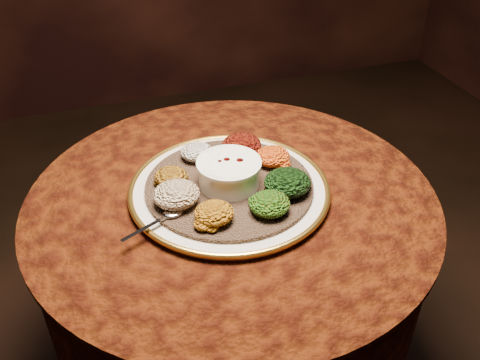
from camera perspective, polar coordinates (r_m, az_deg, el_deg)
name	(u,v)px	position (r m, az deg, el deg)	size (l,w,h in m)	color
table	(232,252)	(1.37, -0.82, -7.65)	(0.96, 0.96, 0.73)	black
platter	(229,189)	(1.25, -1.15, -1.00)	(0.47, 0.47, 0.02)	silver
injera	(229,186)	(1.24, -1.16, -0.60)	(0.39, 0.39, 0.01)	brown
stew_bowl	(229,171)	(1.22, -1.18, 0.94)	(0.15, 0.15, 0.06)	white
spoon	(168,215)	(1.15, -7.66, -3.76)	(0.14, 0.08, 0.01)	silver
portion_ayib	(197,152)	(1.32, -4.64, 3.01)	(0.08, 0.08, 0.04)	white
portion_kitfo	(241,145)	(1.33, 0.16, 3.76)	(0.10, 0.09, 0.05)	black
portion_tikil	(272,156)	(1.30, 3.49, 2.54)	(0.08, 0.08, 0.04)	#BC7F0F
portion_gomen	(287,182)	(1.20, 5.08, -0.26)	(0.11, 0.10, 0.05)	black
portion_mixveg	(270,204)	(1.15, 3.17, -2.56)	(0.09, 0.08, 0.04)	#8C3109
portion_kik	(214,213)	(1.12, -2.77, -3.55)	(0.08, 0.08, 0.04)	#9E6B0D
portion_timatim	(177,195)	(1.17, -6.79, -1.55)	(0.10, 0.10, 0.05)	maroon
portion_shiro	(171,176)	(1.24, -7.41, 0.40)	(0.08, 0.07, 0.04)	#8F6411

